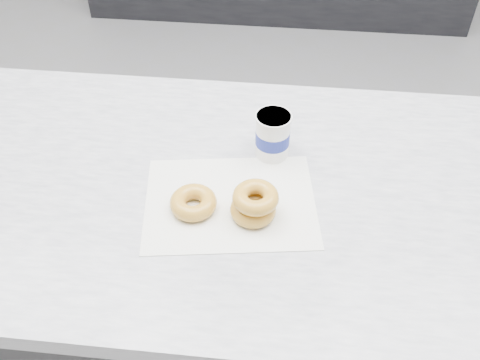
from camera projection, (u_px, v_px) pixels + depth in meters
The scene contains 6 objects.
ground at pixel (249, 239), 2.16m from camera, with size 5.00×5.00×0.00m, color gray.
counter at pixel (229, 305), 1.42m from camera, with size 3.06×0.76×0.90m.
wax_paper at pixel (230, 202), 1.07m from camera, with size 0.34×0.26×0.00m, color white.
donut_single at pixel (193, 202), 1.05m from camera, with size 0.09×0.09×0.03m, color gold.
donut_stack at pixel (254, 203), 1.03m from camera, with size 0.12×0.12×0.06m.
coffee_cup at pixel (273, 135), 1.14m from camera, with size 0.09×0.09×0.10m.
Camera 1 is at (0.11, -1.38, 1.68)m, focal length 40.00 mm.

